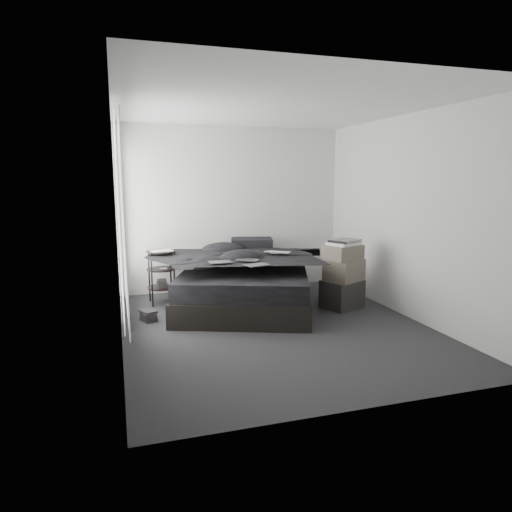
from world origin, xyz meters
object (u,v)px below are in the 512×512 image
object	(u,v)px
bed	(246,295)
laptop	(276,247)
box_lower	(342,294)
side_stand	(162,277)

from	to	relation	value
bed	laptop	bearing A→B (deg)	7.50
box_lower	side_stand	bearing A→B (deg)	157.99
laptop	side_stand	distance (m)	1.71
laptop	box_lower	size ratio (longest dim) A/B	0.70
laptop	side_stand	xyz separation A→B (m)	(-1.54, 0.58, -0.46)
bed	side_stand	size ratio (longest dim) A/B	3.00
bed	side_stand	xyz separation A→B (m)	(-1.13, 0.49, 0.23)
box_lower	laptop	bearing A→B (deg)	155.72
bed	box_lower	xyz separation A→B (m)	(1.26, -0.48, 0.04)
bed	laptop	world-z (taller)	laptop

